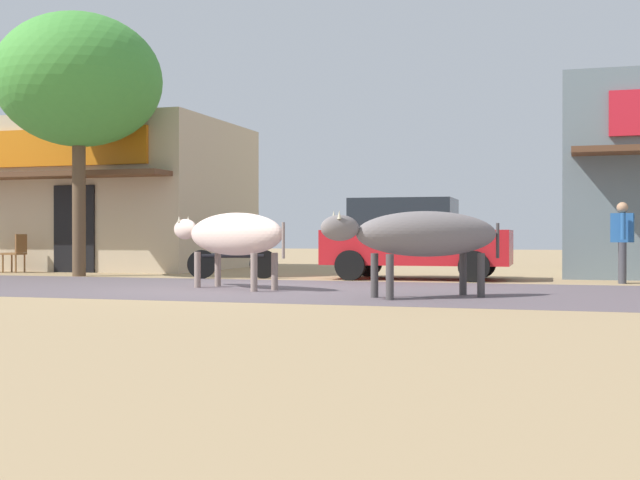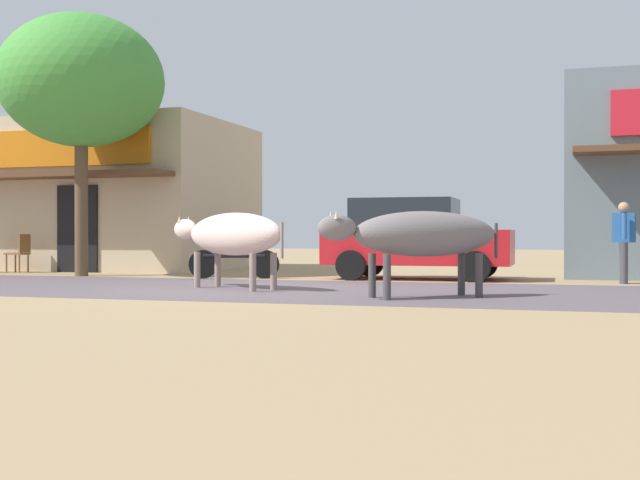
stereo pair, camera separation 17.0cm
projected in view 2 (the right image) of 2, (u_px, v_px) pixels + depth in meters
name	position (u px, v px, depth m)	size (l,w,h in m)	color
ground	(239.00, 289.00, 14.19)	(80.00, 80.00, 0.00)	#A1855D
asphalt_road	(239.00, 288.00, 14.19)	(72.00, 5.47, 0.00)	#5D5156
storefront_left_cafe	(95.00, 197.00, 23.15)	(7.78, 5.99, 3.87)	#C4AF8F
roadside_tree	(81.00, 81.00, 18.47)	(3.61, 3.61, 5.72)	brown
parked_hatchback_car	(415.00, 238.00, 17.21)	(3.77, 1.93, 1.64)	red
parked_motorcycle	(236.00, 256.00, 17.42)	(1.79, 0.69, 1.05)	black
cow_near_brown	(232.00, 235.00, 14.13)	(2.68, 1.70, 1.27)	beige
cow_far_dark	(421.00, 235.00, 12.10)	(2.49, 2.11, 1.24)	slate
pedestrian_by_shop	(624.00, 236.00, 15.61)	(0.43, 0.61, 1.51)	#3F3F47
cafe_chair_by_doorway	(20.00, 251.00, 20.33)	(0.46, 0.46, 0.92)	brown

